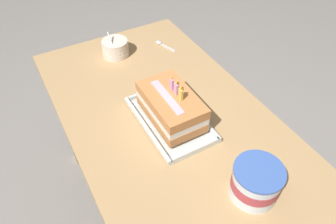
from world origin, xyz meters
TOP-DOWN VIEW (x-y plane):
  - ground_plane at (0.00, 0.00)m, footprint 8.00×8.00m
  - dining_table at (0.00, 0.00)m, footprint 1.23×0.70m
  - foil_tray at (0.04, -0.00)m, footprint 0.34×0.20m
  - birthday_cake at (0.04, -0.00)m, footprint 0.25×0.15m
  - bowl_stack at (-0.45, -0.01)m, footprint 0.12×0.12m
  - ice_cream_tub at (0.41, 0.06)m, footprint 0.14×0.14m
  - serving_spoon_near_tray at (-0.42, 0.20)m, footprint 0.12×0.05m

SIDE VIEW (x-z plane):
  - ground_plane at x=0.00m, z-range 0.00..0.00m
  - dining_table at x=0.00m, z-range 0.26..0.98m
  - serving_spoon_near_tray at x=-0.42m, z-range 0.72..0.73m
  - foil_tray at x=0.04m, z-range 0.72..0.74m
  - bowl_stack at x=-0.45m, z-range 0.70..0.81m
  - ice_cream_tub at x=0.41m, z-range 0.72..0.84m
  - birthday_cake at x=0.04m, z-range 0.72..0.87m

